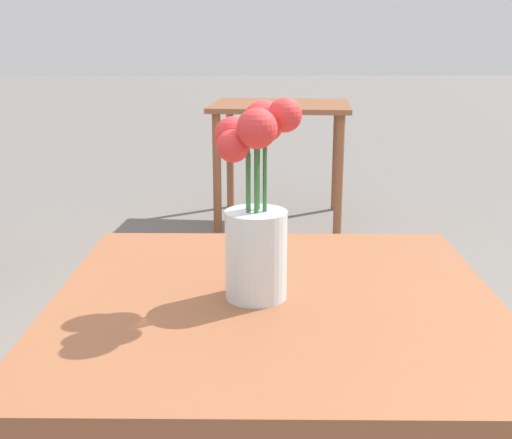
# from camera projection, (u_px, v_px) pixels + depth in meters

# --- Properties ---
(table_front) EXTENTS (0.76, 0.74, 0.71)m
(table_front) POSITION_uv_depth(u_px,v_px,m) (275.00, 360.00, 1.11)
(table_front) COLOR brown
(table_front) RESTS_ON ground_plane
(flower_vase) EXTENTS (0.14, 0.15, 0.33)m
(flower_vase) POSITION_uv_depth(u_px,v_px,m) (256.00, 218.00, 1.05)
(flower_vase) COLOR silver
(flower_vase) RESTS_ON table_front
(table_back) EXTENTS (0.91, 0.79, 0.75)m
(table_back) POSITION_uv_depth(u_px,v_px,m) (281.00, 123.00, 3.99)
(table_back) COLOR brown
(table_back) RESTS_ON ground_plane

